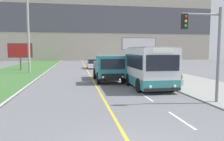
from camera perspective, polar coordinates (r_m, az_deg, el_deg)
apartment_block_background at (r=67.71m, az=-8.17°, el=12.30°), size 80.00×8.04×22.43m
city_bus at (r=17.10m, az=9.68°, el=0.77°), size 2.74×5.52×3.20m
dump_truck at (r=20.22m, az=-0.70°, el=0.47°), size 2.53×6.22×2.46m
car_distant at (r=35.57m, az=-5.03°, el=1.67°), size 1.80×4.30×1.45m
utility_pole_far at (r=29.91m, az=-21.04°, el=9.82°), size 1.80×0.28×10.84m
traffic_light_mast at (r=12.94m, az=23.67°, el=6.73°), size 2.28×0.32×5.26m
billboard_large at (r=40.55m, az=7.03°, el=6.73°), size 6.36×0.24×5.22m
billboard_small at (r=34.72m, az=-22.85°, el=4.63°), size 3.43×0.24×3.95m
planter_round_near at (r=18.77m, az=16.87°, el=-2.22°), size 0.94×0.94×1.10m
planter_round_second at (r=23.61m, az=11.44°, el=-0.60°), size 0.88×0.88×1.08m
planter_round_third at (r=28.58m, az=7.80°, el=0.51°), size 0.95×0.95×1.12m
planter_round_far at (r=33.62m, az=5.07°, el=1.25°), size 0.94×0.94×1.11m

